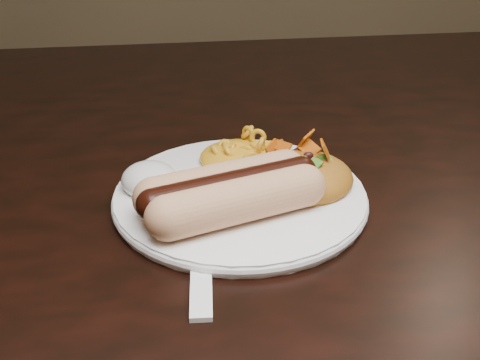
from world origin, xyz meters
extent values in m
cube|color=black|center=(0.00, 0.00, 0.73)|extent=(1.60, 0.90, 0.04)
cylinder|color=white|center=(-0.08, -0.10, 0.76)|extent=(0.28, 0.28, 0.01)
cylinder|color=#FDBB8A|center=(-0.10, -0.15, 0.78)|extent=(0.12, 0.07, 0.04)
cylinder|color=#FDBB8A|center=(-0.10, -0.12, 0.78)|extent=(0.12, 0.07, 0.04)
cylinder|color=#340F06|center=(-0.10, -0.13, 0.78)|extent=(0.13, 0.06, 0.03)
ellipsoid|color=gold|center=(-0.08, -0.04, 0.78)|extent=(0.09, 0.09, 0.03)
ellipsoid|color=white|center=(-0.16, -0.08, 0.78)|extent=(0.06, 0.06, 0.03)
ellipsoid|color=red|center=(-0.03, -0.10, 0.77)|extent=(0.09, 0.09, 0.04)
cube|color=white|center=(-0.13, -0.20, 0.75)|extent=(0.03, 0.13, 0.00)
camera|label=1|loc=(-0.14, -0.52, 1.00)|focal=42.00mm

